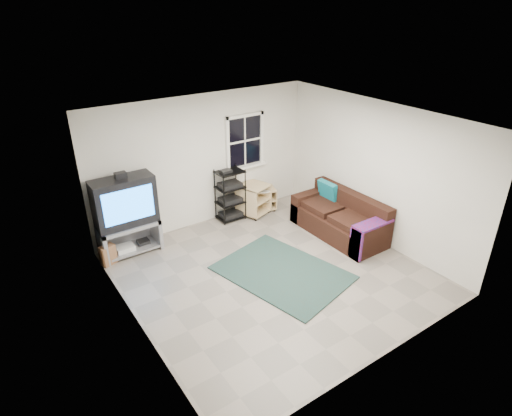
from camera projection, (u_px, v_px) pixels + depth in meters
room at (245, 144)px, 8.70m from camera, size 4.60×4.62×4.60m
tv_unit at (126, 210)px, 7.44m from camera, size 1.05×0.53×1.55m
av_rack at (230, 198)px, 8.75m from camera, size 0.55×0.40×1.10m
side_table_left at (252, 198)px, 9.04m from camera, size 0.71×0.71×0.66m
side_table_right at (264, 196)px, 9.27m from camera, size 0.56×0.56×0.51m
sofa at (340, 219)px, 8.27m from camera, size 0.86×1.94×0.88m
shag_rug at (282, 272)px, 7.19m from camera, size 1.95×2.37×0.02m
paper_bag at (108, 255)px, 7.37m from camera, size 0.29×0.24×0.36m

